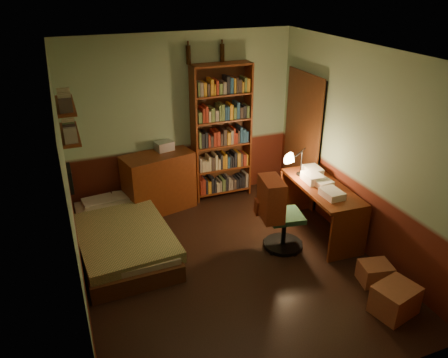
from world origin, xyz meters
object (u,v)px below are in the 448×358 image
object	(u,v)px
bookshelf	(221,133)
desk	(320,209)
bed	(122,228)
dresser	(159,182)
mini_stereo	(164,146)
cardboard_box_a	(395,300)
cardboard_box_b	(375,273)
desk_lamp	(302,156)
office_chair	(285,218)

from	to	relation	value
bookshelf	desk	xyz separation A→B (m)	(0.86, -1.57, -0.70)
bed	desk	size ratio (longest dim) A/B	1.46
dresser	desk	distance (m)	2.42
mini_stereo	desk	distance (m)	2.47
mini_stereo	bookshelf	size ratio (longest dim) A/B	0.12
cardboard_box_a	cardboard_box_b	world-z (taller)	cardboard_box_a
dresser	desk	xyz separation A→B (m)	(1.91, -1.48, -0.09)
desk_lamp	cardboard_box_b	world-z (taller)	desk_lamp
desk_lamp	cardboard_box_a	xyz separation A→B (m)	(-0.01, -2.10, -0.86)
bookshelf	cardboard_box_a	distance (m)	3.46
bed	office_chair	distance (m)	2.15
bed	cardboard_box_a	distance (m)	3.42
mini_stereo	cardboard_box_a	size ratio (longest dim) A/B	0.57
desk	cardboard_box_a	distance (m)	1.70
bookshelf	desk_lamp	size ratio (longest dim) A/B	3.69
dresser	mini_stereo	distance (m)	0.56
desk	cardboard_box_a	world-z (taller)	desk
bed	cardboard_box_a	xyz separation A→B (m)	(2.52, -2.31, -0.13)
mini_stereo	desk_lamp	xyz separation A→B (m)	(1.67, -1.19, 0.05)
desk	cardboard_box_b	world-z (taller)	desk
dresser	office_chair	world-z (taller)	dresser
dresser	cardboard_box_a	size ratio (longest dim) A/B	2.29
mini_stereo	bookshelf	distance (m)	0.91
dresser	office_chair	size ratio (longest dim) A/B	1.17
mini_stereo	cardboard_box_b	size ratio (longest dim) A/B	0.73
cardboard_box_b	office_chair	bearing A→B (deg)	122.34
bookshelf	desk	world-z (taller)	bookshelf
mini_stereo	office_chair	distance (m)	2.15
bed	office_chair	size ratio (longest dim) A/B	2.30
mini_stereo	desk	bearing A→B (deg)	-55.10
cardboard_box_a	cardboard_box_b	bearing A→B (deg)	73.98
mini_stereo	cardboard_box_b	bearing A→B (deg)	-70.02
office_chair	cardboard_box_a	distance (m)	1.65
mini_stereo	cardboard_box_a	xyz separation A→B (m)	(1.66, -3.29, -0.81)
desk	cardboard_box_b	xyz separation A→B (m)	(0.03, -1.18, -0.24)
desk_lamp	dresser	bearing A→B (deg)	129.14
bookshelf	office_chair	size ratio (longest dim) A/B	2.46
office_chair	cardboard_box_a	xyz separation A→B (m)	(0.52, -1.54, -0.27)
bookshelf	desk	distance (m)	1.92
bed	dresser	size ratio (longest dim) A/B	1.96
cardboard_box_a	office_chair	bearing A→B (deg)	108.55
dresser	office_chair	bearing A→B (deg)	-64.35
mini_stereo	desk	size ratio (longest dim) A/B	0.19
cardboard_box_b	cardboard_box_a	bearing A→B (deg)	-106.02
dresser	bookshelf	bearing A→B (deg)	-8.14
mini_stereo	bed	bearing A→B (deg)	-144.19
dresser	desk_lamp	world-z (taller)	desk_lamp
bookshelf	office_chair	distance (m)	1.84
desk_lamp	office_chair	xyz separation A→B (m)	(-0.53, -0.56, -0.59)
cardboard_box_a	cardboard_box_b	xyz separation A→B (m)	(0.14, 0.50, -0.04)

